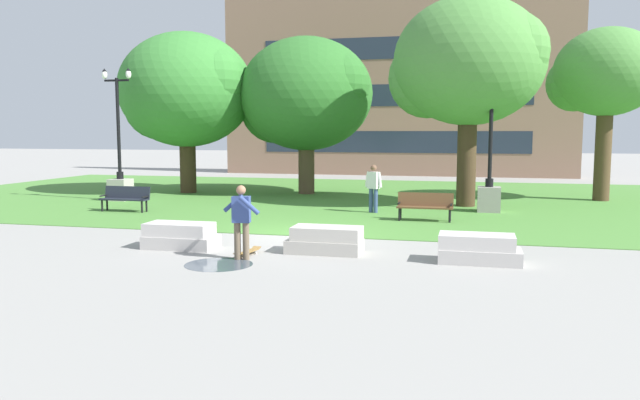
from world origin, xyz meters
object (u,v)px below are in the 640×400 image
person_skateboarder (241,218)px  person_bystander_near_lawn (373,186)px  park_bench_near_right (126,197)px  lamp_post_left (489,184)px  concrete_block_right (478,249)px  concrete_block_center (180,236)px  concrete_block_left (326,240)px  lamp_post_right (120,174)px  park_bench_near_left (425,205)px  skateboard (247,252)px

person_skateboarder → person_bystander_near_lawn: 8.89m
park_bench_near_right → lamp_post_left: size_ratio=0.36×
concrete_block_right → park_bench_near_right: (-12.39, 6.00, 0.23)m
concrete_block_center → concrete_block_left: (3.69, 0.28, 0.00)m
concrete_block_center → lamp_post_right: lamp_post_right is taller
concrete_block_right → person_bystander_near_lawn: bearing=114.7°
concrete_block_left → lamp_post_right: (-10.95, 8.86, 0.81)m
concrete_block_center → park_bench_near_right: (-5.13, 6.00, 0.23)m
park_bench_near_right → person_bystander_near_lawn: bearing=11.5°
concrete_block_left → lamp_post_right: 14.11m
concrete_block_left → park_bench_near_left: park_bench_near_left is taller
concrete_block_right → park_bench_near_left: 6.41m
skateboard → park_bench_near_left: bearing=61.2°
park_bench_near_left → lamp_post_left: size_ratio=0.36×
concrete_block_center → park_bench_near_left: size_ratio=1.00×
concrete_block_center → lamp_post_left: lamp_post_left is taller
park_bench_near_right → lamp_post_left: bearing=13.3°
concrete_block_center → park_bench_near_left: park_bench_near_left is taller
person_skateboarder → skateboard: 1.00m
skateboard → person_bystander_near_lawn: (1.71, 8.26, 0.90)m
person_skateboarder → concrete_block_right: bearing=10.0°
lamp_post_right → skateboard: bearing=-46.2°
person_skateboarder → park_bench_near_left: size_ratio=0.95×
lamp_post_right → lamp_post_left: 14.95m
park_bench_near_right → lamp_post_left: lamp_post_left is taller
lamp_post_right → concrete_block_left: bearing=-39.0°
person_skateboarder → lamp_post_left: size_ratio=0.34×
skateboard → lamp_post_left: lamp_post_left is taller
park_bench_near_left → concrete_block_right: bearing=-75.1°
concrete_block_right → park_bench_near_left: size_ratio=1.00×
concrete_block_center → skateboard: size_ratio=1.73×
person_skateboarder → skateboard: size_ratio=1.65×
lamp_post_left → person_bystander_near_lawn: bearing=-163.0°
concrete_block_center → skateboard: (1.96, -0.46, -0.22)m
person_skateboarder → lamp_post_left: bearing=60.3°
person_skateboarder → concrete_block_left: bearing=35.8°
skateboard → person_bystander_near_lawn: 8.48m
park_bench_near_right → concrete_block_left: bearing=-33.0°
skateboard → concrete_block_right: bearing=5.0°
concrete_block_center → person_skateboarder: person_skateboarder is taller
lamp_post_right → park_bench_near_left: bearing=-12.9°
concrete_block_right → concrete_block_left: bearing=175.5°
person_skateboarder → lamp_post_right: bearing=132.6°
lamp_post_left → park_bench_near_left: bearing=-126.2°
person_skateboarder → park_bench_near_left: 8.01m
concrete_block_right → lamp_post_left: lamp_post_left is taller
concrete_block_center → person_bystander_near_lawn: (3.67, 7.79, 0.68)m
park_bench_near_left → lamp_post_right: size_ratio=0.33×
concrete_block_left → skateboard: 1.89m
concrete_block_center → park_bench_near_left: bearing=47.8°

